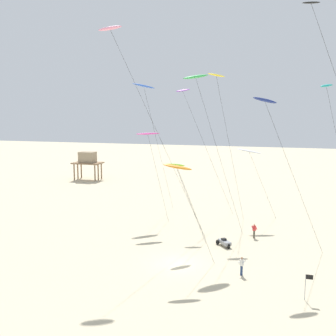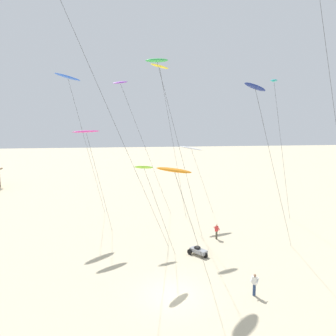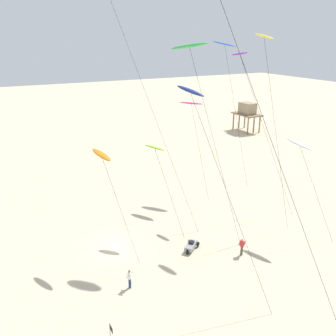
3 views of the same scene
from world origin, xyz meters
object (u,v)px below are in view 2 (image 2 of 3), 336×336
at_px(kite_orange, 175,171).
at_px(kite_magenta, 86,132).
at_px(kite_navy, 256,90).
at_px(kite_white, 192,149).
at_px(beach_buggy, 198,251).
at_px(kite_yellow, 160,70).
at_px(kite_green, 158,62).
at_px(kite_flyer_middle, 217,231).
at_px(kite_blue, 68,78).
at_px(kite_teal, 274,83).
at_px(kite_flyer_nearest, 254,284).
at_px(kite_lime, 144,168).
at_px(kite_purple, 122,86).

bearing_deg(kite_orange, kite_magenta, 119.38).
bearing_deg(kite_navy, kite_white, 100.10).
bearing_deg(kite_magenta, beach_buggy, -29.65).
bearing_deg(kite_yellow, kite_green, -97.88).
distance_m(kite_flyer_middle, beach_buggy, 4.67).
relative_size(kite_green, kite_blue, 1.01).
bearing_deg(kite_blue, kite_green, -47.59).
distance_m(kite_magenta, kite_blue, 9.28).
relative_size(kite_yellow, kite_white, 1.98).
xyz_separation_m(kite_orange, kite_white, (4.89, 17.87, -0.15)).
bearing_deg(kite_orange, kite_teal, 45.45).
distance_m(kite_orange, kite_magenta, 15.25).
height_order(kite_white, kite_flyer_nearest, kite_white).
bearing_deg(kite_navy, kite_flyer_middle, 99.44).
height_order(kite_navy, kite_lime, kite_navy).
bearing_deg(kite_green, kite_purple, 112.15).
xyz_separation_m(kite_purple, kite_lime, (1.96, -11.18, -7.99)).
distance_m(kite_blue, kite_flyer_nearest, 30.41).
bearing_deg(kite_lime, kite_yellow, 76.45).
relative_size(kite_orange, kite_navy, 0.62).
xyz_separation_m(kite_purple, kite_white, (8.58, 0.89, -7.48)).
xyz_separation_m(kite_flyer_middle, beach_buggy, (-2.88, -3.64, -0.46)).
relative_size(kite_navy, kite_lime, 1.73).
distance_m(kite_teal, kite_orange, 20.60).
distance_m(kite_purple, beach_buggy, 20.34).
distance_m(kite_teal, kite_lime, 18.96).
xyz_separation_m(kite_lime, kite_blue, (-8.41, 13.60, 9.09)).
bearing_deg(kite_lime, kite_orange, -73.40).
bearing_deg(kite_blue, kite_white, -5.82).
bearing_deg(kite_white, kite_teal, -26.33).
distance_m(kite_yellow, kite_magenta, 11.12).
bearing_deg(kite_yellow, kite_teal, -10.94).
height_order(kite_navy, kite_magenta, kite_navy).
bearing_deg(kite_flyer_middle, kite_flyer_nearest, -91.80).
bearing_deg(kite_teal, kite_flyer_nearest, -118.64).
bearing_deg(kite_flyer_nearest, kite_teal, 61.36).
xyz_separation_m(kite_navy, beach_buggy, (-3.93, 2.66, -14.76)).
relative_size(kite_teal, kite_yellow, 0.91).
relative_size(kite_flyer_middle, beach_buggy, 0.85).
xyz_separation_m(kite_magenta, kite_flyer_nearest, (13.31, -13.28, -10.62)).
height_order(kite_orange, beach_buggy, kite_orange).
height_order(kite_orange, kite_white, kite_orange).
relative_size(kite_green, beach_buggy, 9.41).
height_order(kite_magenta, kite_flyer_nearest, kite_magenta).
xyz_separation_m(kite_teal, kite_magenta, (-20.84, -0.49, -5.45)).
distance_m(kite_navy, kite_flyer_nearest, 15.05).
bearing_deg(kite_teal, kite_green, -159.87).
bearing_deg(kite_navy, kite_blue, 139.22).
height_order(kite_orange, kite_navy, kite_navy).
height_order(kite_white, kite_blue, kite_blue).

